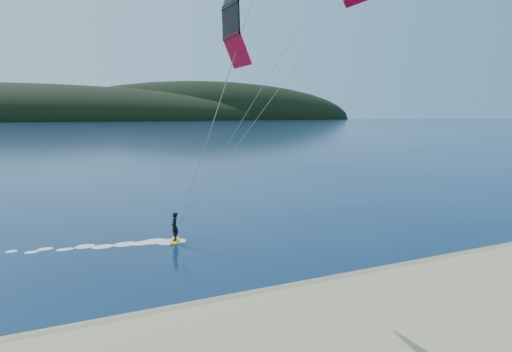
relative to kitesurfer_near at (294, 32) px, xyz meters
The scene contains 3 objects.
wet_sand 15.32m from the kitesurfer_near, 145.32° to the right, with size 220.00×2.50×0.10m.
headland 736.30m from the kitesurfer_near, 90.47° to the left, with size 1200.00×310.00×140.00m.
kitesurfer_near is the anchor object (origin of this frame).
Camera 1 is at (-5.63, -12.42, 8.49)m, focal length 30.36 mm.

